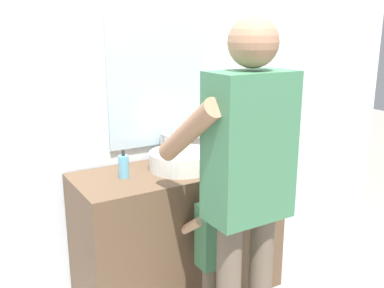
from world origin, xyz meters
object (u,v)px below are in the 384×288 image
soap_bottle (124,166)px  adult_parent (247,168)px  toothbrush_cup (225,153)px  child_toddler (215,243)px

soap_bottle → adult_parent: size_ratio=0.09×
toothbrush_cup → child_toddler: 0.63m
child_toddler → adult_parent: size_ratio=0.52×
toothbrush_cup → child_toddler: toothbrush_cup is taller
soap_bottle → toothbrush_cup: bearing=-2.4°
toothbrush_cup → adult_parent: adult_parent is taller
child_toddler → adult_parent: (0.00, -0.25, 0.51)m
soap_bottle → adult_parent: adult_parent is taller
child_toddler → adult_parent: 0.57m
soap_bottle → child_toddler: soap_bottle is taller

